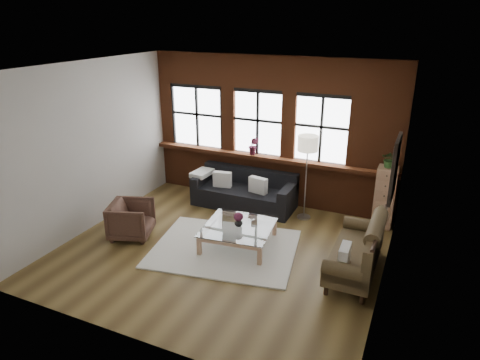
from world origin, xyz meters
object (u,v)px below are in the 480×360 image
at_px(vintage_settee, 356,247).
at_px(drawer_chest, 385,197).
at_px(vase, 238,222).
at_px(armchair, 131,220).
at_px(coffee_table, 239,236).
at_px(floor_lamp, 306,175).
at_px(dark_sofa, 244,189).

height_order(vintage_settee, drawer_chest, drawer_chest).
height_order(vintage_settee, vase, vintage_settee).
xyz_separation_m(armchair, coffee_table, (1.99, 0.50, -0.15)).
height_order(drawer_chest, floor_lamp, floor_lamp).
height_order(dark_sofa, vase, dark_sofa).
bearing_deg(vase, coffee_table, -90.00).
height_order(dark_sofa, vintage_settee, vintage_settee).
bearing_deg(drawer_chest, dark_sofa, -174.78).
bearing_deg(dark_sofa, floor_lamp, -1.16).
bearing_deg(floor_lamp, vintage_settee, -51.31).
xyz_separation_m(dark_sofa, vintage_settee, (2.69, -1.67, 0.08)).
height_order(dark_sofa, armchair, dark_sofa).
xyz_separation_m(vintage_settee, drawer_chest, (0.21, 1.93, 0.14)).
bearing_deg(dark_sofa, drawer_chest, 5.22).
bearing_deg(armchair, vintage_settee, -103.29).
distance_m(vintage_settee, armchair, 4.10).
distance_m(vintage_settee, vase, 2.08).
height_order(armchair, drawer_chest, drawer_chest).
distance_m(dark_sofa, floor_lamp, 1.48).
bearing_deg(drawer_chest, vase, -140.35).
distance_m(dark_sofa, drawer_chest, 2.92).
distance_m(vintage_settee, floor_lamp, 2.16).
bearing_deg(vase, vintage_settee, -0.97).
relative_size(coffee_table, floor_lamp, 0.63).
bearing_deg(coffee_table, armchair, -165.85).
distance_m(dark_sofa, vase, 1.74).
height_order(dark_sofa, drawer_chest, drawer_chest).
bearing_deg(dark_sofa, vase, -69.62).
distance_m(coffee_table, floor_lamp, 1.94).
distance_m(armchair, vase, 2.06).
xyz_separation_m(armchair, drawer_chest, (4.28, 2.40, 0.27)).
relative_size(vintage_settee, coffee_table, 1.47).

